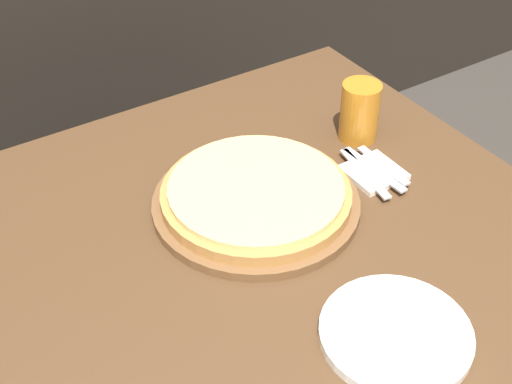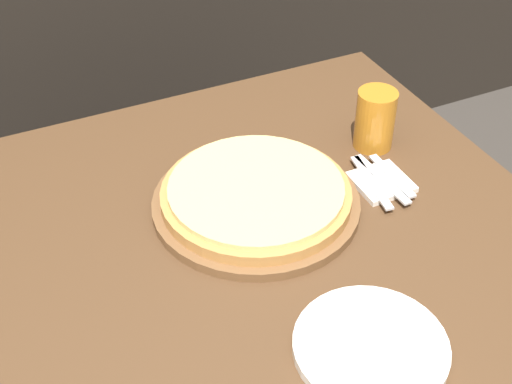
{
  "view_description": "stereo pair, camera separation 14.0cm",
  "coord_description": "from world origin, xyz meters",
  "px_view_note": "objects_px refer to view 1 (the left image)",
  "views": [
    {
      "loc": [
        -0.53,
        -0.85,
        1.62
      ],
      "look_at": [
        0.06,
        0.06,
        0.74
      ],
      "focal_mm": 50.0,
      "sensor_mm": 36.0,
      "label": 1
    },
    {
      "loc": [
        -0.41,
        -0.92,
        1.62
      ],
      "look_at": [
        0.06,
        0.06,
        0.74
      ],
      "focal_mm": 50.0,
      "sensor_mm": 36.0,
      "label": 2
    }
  ],
  "objects_px": {
    "dinner_knife": "(374,169)",
    "spoon": "(383,165)",
    "fork": "(365,173)",
    "pizza_on_board": "(256,197)",
    "dinner_plate": "(396,334)",
    "beer_glass": "(360,109)"
  },
  "relations": [
    {
      "from": "dinner_knife",
      "to": "spoon",
      "type": "bearing_deg",
      "value": 0.0
    },
    {
      "from": "fork",
      "to": "spoon",
      "type": "distance_m",
      "value": 0.05
    },
    {
      "from": "fork",
      "to": "dinner_knife",
      "type": "relative_size",
      "value": 1.0
    },
    {
      "from": "pizza_on_board",
      "to": "dinner_plate",
      "type": "bearing_deg",
      "value": -87.92
    },
    {
      "from": "beer_glass",
      "to": "spoon",
      "type": "height_order",
      "value": "beer_glass"
    },
    {
      "from": "pizza_on_board",
      "to": "beer_glass",
      "type": "distance_m",
      "value": 0.34
    },
    {
      "from": "fork",
      "to": "dinner_knife",
      "type": "height_order",
      "value": "same"
    },
    {
      "from": "pizza_on_board",
      "to": "beer_glass",
      "type": "bearing_deg",
      "value": 14.59
    },
    {
      "from": "spoon",
      "to": "dinner_plate",
      "type": "bearing_deg",
      "value": -127.89
    },
    {
      "from": "dinner_plate",
      "to": "dinner_knife",
      "type": "height_order",
      "value": "dinner_plate"
    },
    {
      "from": "dinner_plate",
      "to": "spoon",
      "type": "xyz_separation_m",
      "value": [
        0.28,
        0.36,
        0.01
      ]
    },
    {
      "from": "spoon",
      "to": "beer_glass",
      "type": "bearing_deg",
      "value": 74.81
    },
    {
      "from": "pizza_on_board",
      "to": "dinner_knife",
      "type": "distance_m",
      "value": 0.27
    },
    {
      "from": "pizza_on_board",
      "to": "dinner_knife",
      "type": "relative_size",
      "value": 2.27
    },
    {
      "from": "dinner_plate",
      "to": "beer_glass",
      "type": "bearing_deg",
      "value": 57.23
    },
    {
      "from": "beer_glass",
      "to": "spoon",
      "type": "relative_size",
      "value": 0.88
    },
    {
      "from": "dinner_plate",
      "to": "pizza_on_board",
      "type": "bearing_deg",
      "value": 92.08
    },
    {
      "from": "beer_glass",
      "to": "dinner_plate",
      "type": "distance_m",
      "value": 0.58
    },
    {
      "from": "pizza_on_board",
      "to": "fork",
      "type": "relative_size",
      "value": 2.27
    },
    {
      "from": "beer_glass",
      "to": "fork",
      "type": "distance_m",
      "value": 0.17
    },
    {
      "from": "pizza_on_board",
      "to": "beer_glass",
      "type": "height_order",
      "value": "beer_glass"
    },
    {
      "from": "fork",
      "to": "spoon",
      "type": "bearing_deg",
      "value": 0.0
    }
  ]
}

